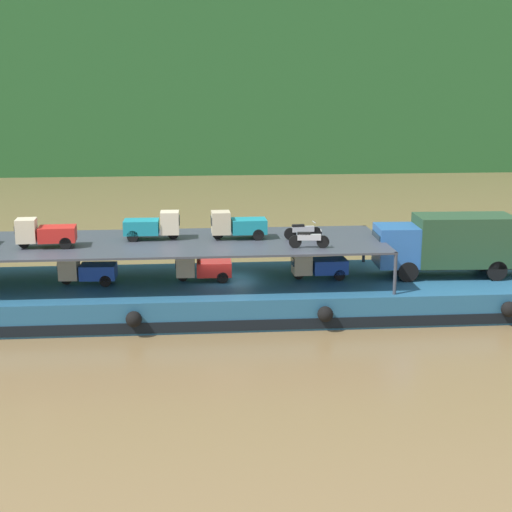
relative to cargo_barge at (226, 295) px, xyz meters
The scene contains 12 objects.
ground_plane 0.75m from the cargo_barge, 90.00° to the left, with size 400.00×400.00×0.00m, color brown.
cargo_barge is the anchor object (origin of this frame).
covered_lorry 11.41m from the cargo_barge, ahead, with size 7.92×2.53×3.10m.
cargo_rack 4.65m from the cargo_barge, behind, with size 23.05×6.56×2.00m.
mini_truck_lower_aft 6.93m from the cargo_barge, behind, with size 2.78×1.26×1.38m.
mini_truck_lower_mid 1.85m from the cargo_barge, behind, with size 2.76×1.23×1.38m.
mini_truck_lower_fore 4.82m from the cargo_barge, ahead, with size 2.78×1.27×1.38m.
mini_truck_upper_mid 9.22m from the cargo_barge, behind, with size 2.79×1.29×1.38m.
mini_truck_upper_fore 5.00m from the cargo_barge, 169.04° to the left, with size 2.75×1.22×1.38m.
mini_truck_upper_bow 3.53m from the cargo_barge, 37.69° to the left, with size 2.77×1.26×1.38m.
motorcycle_upper_port 5.32m from the cargo_barge, 27.10° to the right, with size 1.90×0.55×0.87m.
motorcycle_upper_centre 4.95m from the cargo_barge, ahead, with size 1.90×0.55×0.87m.
Camera 1 is at (-1.65, -36.26, 11.28)m, focal length 53.14 mm.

